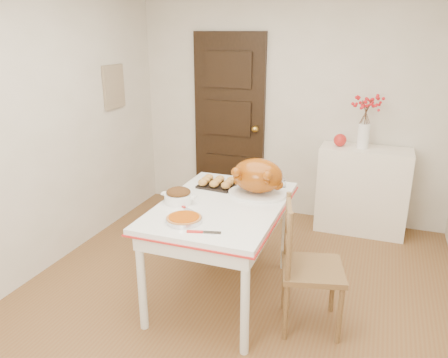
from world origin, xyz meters
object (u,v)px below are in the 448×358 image
at_px(sideboard, 362,190).
at_px(kitchen_table, 222,250).
at_px(turkey_platter, 258,178).
at_px(chair_oak, 313,266).
at_px(pumpkin_pie, 184,218).

distance_m(sideboard, kitchen_table, 1.93).
bearing_deg(turkey_platter, chair_oak, -57.03).
height_order(kitchen_table, pumpkin_pie, pumpkin_pie).
bearing_deg(pumpkin_pie, turkey_platter, 63.85).
xyz_separation_m(kitchen_table, pumpkin_pie, (-0.12, -0.41, 0.43)).
relative_size(kitchen_table, turkey_platter, 2.86).
bearing_deg(turkey_platter, sideboard, 41.61).
xyz_separation_m(sideboard, turkey_platter, (-0.76, -1.41, 0.50)).
relative_size(kitchen_table, pumpkin_pie, 5.35).
relative_size(chair_oak, pumpkin_pie, 3.83).
relative_size(sideboard, pumpkin_pie, 3.63).
relative_size(sideboard, chair_oak, 0.95).
height_order(sideboard, chair_oak, chair_oak).
distance_m(chair_oak, turkey_platter, 0.82).
height_order(kitchen_table, turkey_platter, turkey_platter).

